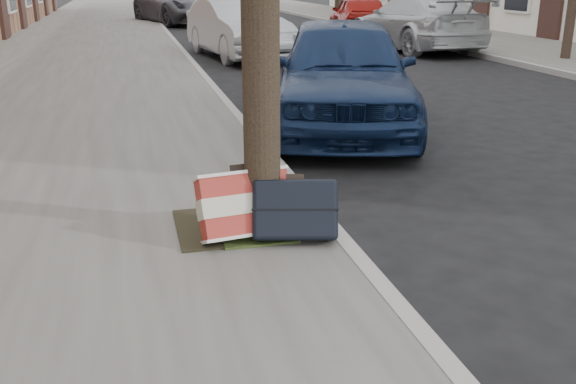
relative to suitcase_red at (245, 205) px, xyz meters
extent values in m
plane|color=black|center=(1.94, -0.95, -0.38)|extent=(120.00, 120.00, 0.00)
cube|color=slate|center=(-1.76, 14.05, -0.32)|extent=(5.00, 70.00, 0.12)
cube|color=slate|center=(9.74, 14.05, -0.32)|extent=(4.00, 70.00, 0.12)
cube|color=black|center=(-0.06, 0.25, -0.25)|extent=(0.85, 0.85, 0.02)
cube|color=maroon|center=(0.00, 0.00, 0.00)|extent=(0.71, 0.45, 0.51)
cube|color=black|center=(0.34, -0.13, -0.02)|extent=(0.68, 0.49, 0.48)
imported|color=#112143|center=(2.00, 3.75, 0.36)|extent=(2.89, 4.66, 1.48)
imported|color=#B0B3B8|center=(1.97, 11.62, 0.34)|extent=(2.13, 4.53, 1.44)
imported|color=#3D3C42|center=(1.64, 23.46, 0.40)|extent=(4.02, 6.09, 1.55)
imported|color=#AEB2B6|center=(6.91, 12.16, 0.35)|extent=(2.35, 5.12, 1.45)
imported|color=maroon|center=(6.70, 16.01, 0.30)|extent=(2.31, 4.21, 1.36)
camera|label=1|loc=(-0.76, -4.32, 1.59)|focal=40.00mm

